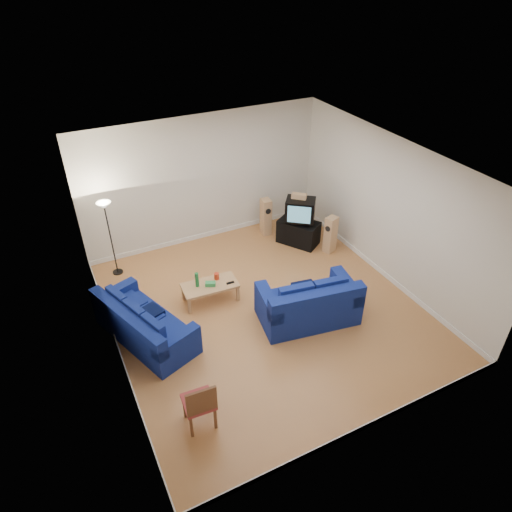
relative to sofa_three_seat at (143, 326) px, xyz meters
name	(u,v)px	position (x,y,z in m)	size (l,w,h in m)	color
room	(265,247)	(2.46, -0.28, 1.23)	(6.01, 6.51, 3.21)	#975A2E
sofa_three_seat	(143,326)	(0.00, 0.00, 0.00)	(1.63, 2.37, 0.84)	navy
sofa_loveseat	(309,306)	(3.10, -0.95, 0.05)	(2.06, 1.36, 0.96)	navy
coffee_table	(210,286)	(1.57, 0.51, 0.05)	(1.19, 0.65, 0.42)	tan
bottle	(197,280)	(1.32, 0.57, 0.27)	(0.08, 0.08, 0.33)	#197233
tissue_box	(210,284)	(1.57, 0.46, 0.15)	(0.21, 0.11, 0.08)	green
red_canister	(217,276)	(1.77, 0.62, 0.18)	(0.10, 0.10, 0.15)	red
remote	(230,283)	(1.97, 0.35, 0.12)	(0.16, 0.05, 0.02)	black
tv_stand	(298,232)	(4.42, 1.65, -0.01)	(1.00, 0.55, 0.61)	black
av_receiver	(301,221)	(4.43, 1.59, 0.35)	(0.45, 0.36, 0.10)	black
television	(300,210)	(4.40, 1.59, 0.67)	(0.86, 0.83, 0.54)	black
centre_speaker	(299,196)	(4.39, 1.67, 1.00)	(0.36, 0.14, 0.12)	tan
speaker_left	(266,217)	(3.90, 2.42, 0.18)	(0.25, 0.32, 0.98)	tan
speaker_right	(330,235)	(4.91, 0.97, 0.16)	(0.34, 0.30, 0.95)	tan
floor_lamp	(106,216)	(0.01, 2.40, 1.19)	(0.31, 0.31, 1.82)	black
dining_chair	(200,403)	(0.28, -2.31, 0.24)	(0.50, 0.50, 0.98)	brown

